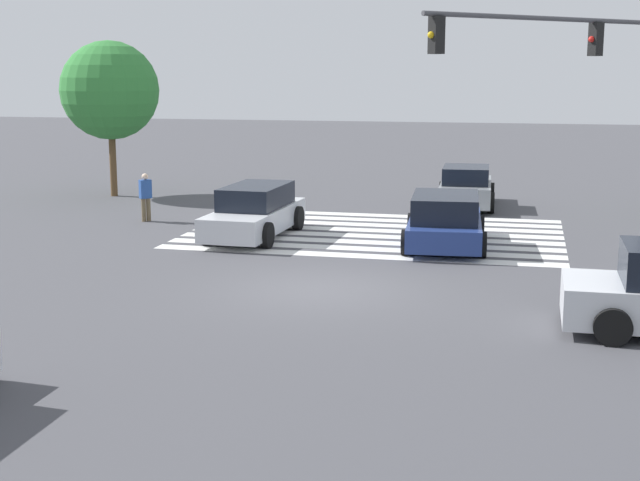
{
  "coord_description": "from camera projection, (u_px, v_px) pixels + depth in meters",
  "views": [
    {
      "loc": [
        -4.35,
        18.53,
        4.72
      ],
      "look_at": [
        0.0,
        0.0,
        1.1
      ],
      "focal_mm": 50.0,
      "sensor_mm": 36.0,
      "label": 1
    }
  ],
  "objects": [
    {
      "name": "car_4",
      "position": [
        466.0,
        187.0,
        31.37
      ],
      "size": [
        2.14,
        4.47,
        1.47
      ],
      "rotation": [
        0.0,
        0.0,
        -1.53
      ],
      "color": "gray",
      "rests_on": "ground_plane"
    },
    {
      "name": "crosswalk_markings",
      "position": [
        375.0,
        233.0,
        26.35
      ],
      "size": [
        10.9,
        7.25,
        0.01
      ],
      "rotation": [
        0.0,
        0.0,
        1.57
      ],
      "color": "silver",
      "rests_on": "ground_plane"
    },
    {
      "name": "car_3",
      "position": [
        445.0,
        221.0,
        24.21
      ],
      "size": [
        2.43,
        4.59,
        1.47
      ],
      "rotation": [
        0.0,
        0.0,
        -1.5
      ],
      "color": "navy",
      "rests_on": "ground_plane"
    },
    {
      "name": "car_0",
      "position": [
        255.0,
        212.0,
        25.71
      ],
      "size": [
        2.06,
        4.85,
        1.49
      ],
      "rotation": [
        0.0,
        0.0,
        1.54
      ],
      "color": "silver",
      "rests_on": "ground_plane"
    },
    {
      "name": "ground_plane",
      "position": [
        320.0,
        289.0,
        19.58
      ],
      "size": [
        132.04,
        132.04,
        0.0
      ],
      "primitive_type": "plane",
      "color": "#47474C"
    },
    {
      "name": "traffic_signal_mast",
      "position": [
        590.0,
        77.0,
        22.97
      ],
      "size": [
        5.83,
        5.83,
        6.25
      ],
      "rotation": [
        0.0,
        0.0,
        0.79
      ],
      "color": "#47474C",
      "rests_on": "ground_plane"
    },
    {
      "name": "pedestrian",
      "position": [
        146.0,
        195.0,
        28.32
      ],
      "size": [
        0.41,
        0.41,
        1.54
      ],
      "rotation": [
        0.0,
        0.0,
        2.35
      ],
      "color": "brown",
      "rests_on": "ground_plane"
    },
    {
      "name": "tree_corner_a",
      "position": [
        110.0,
        90.0,
        33.52
      ],
      "size": [
        3.71,
        3.71,
        5.87
      ],
      "color": "brown",
      "rests_on": "ground_plane"
    }
  ]
}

